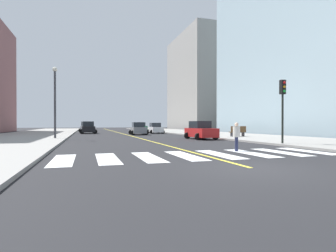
# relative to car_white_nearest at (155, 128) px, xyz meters

# --- Properties ---
(ground_plane) EXTENTS (220.00, 220.00, 0.00)m
(ground_plane) POSITION_rel_car_white_nearest_xyz_m (-5.20, -33.44, -0.79)
(ground_plane) COLOR black
(sidewalk_kerb_east) EXTENTS (10.00, 120.00, 0.15)m
(sidewalk_kerb_east) POSITION_rel_car_white_nearest_xyz_m (7.00, -13.44, -0.72)
(sidewalk_kerb_east) COLOR gray
(sidewalk_kerb_east) RESTS_ON ground
(sidewalk_kerb_west) EXTENTS (10.00, 120.00, 0.15)m
(sidewalk_kerb_west) POSITION_rel_car_white_nearest_xyz_m (-17.40, -13.44, -0.72)
(sidewalk_kerb_west) COLOR gray
(sidewalk_kerb_west) RESTS_ON ground
(crosswalk_paint) EXTENTS (13.50, 4.00, 0.01)m
(crosswalk_paint) POSITION_rel_car_white_nearest_xyz_m (-5.20, -29.44, -0.79)
(crosswalk_paint) COLOR silver
(crosswalk_paint) RESTS_ON ground
(lane_divider_paint) EXTENTS (0.16, 80.00, 0.01)m
(lane_divider_paint) POSITION_rel_car_white_nearest_xyz_m (-5.20, 6.56, -0.79)
(lane_divider_paint) COLOR yellow
(lane_divider_paint) RESTS_ON ground
(parking_garage_concrete) EXTENTS (18.00, 24.00, 26.33)m
(parking_garage_concrete) POSITION_rel_car_white_nearest_xyz_m (23.19, 28.15, 12.37)
(parking_garage_concrete) COLOR gray
(parking_garage_concrete) RESTS_ON ground
(car_white_nearest) EXTENTS (2.39, 3.82, 1.70)m
(car_white_nearest) POSITION_rel_car_white_nearest_xyz_m (0.00, 0.00, 0.00)
(car_white_nearest) COLOR silver
(car_white_nearest) RESTS_ON ground
(car_red_second) EXTENTS (2.64, 4.10, 1.80)m
(car_red_second) POSITION_rel_car_white_nearest_xyz_m (0.29, -16.97, 0.05)
(car_red_second) COLOR red
(car_red_second) RESTS_ON ground
(car_silver_third) EXTENTS (2.76, 4.38, 1.95)m
(car_silver_third) POSITION_rel_car_white_nearest_xyz_m (-10.58, 11.41, 0.11)
(car_silver_third) COLOR #B7B7BC
(car_silver_third) RESTS_ON ground
(car_gray_fourth) EXTENTS (2.54, 3.98, 1.75)m
(car_gray_fourth) POSITION_rel_car_white_nearest_xyz_m (-3.60, -4.36, 0.02)
(car_gray_fourth) COLOR slate
(car_gray_fourth) RESTS_ON ground
(car_black_fifth) EXTENTS (2.76, 4.32, 1.90)m
(car_black_fifth) POSITION_rel_car_white_nearest_xyz_m (-10.29, 2.62, 0.10)
(car_black_fifth) COLOR black
(car_black_fifth) RESTS_ON ground
(car_green_sixth) EXTENTS (2.57, 4.09, 1.82)m
(car_green_sixth) POSITION_rel_car_white_nearest_xyz_m (0.16, 12.64, 0.06)
(car_green_sixth) COLOR #236B42
(car_green_sixth) RESTS_ON ground
(traffic_light_near_corner) EXTENTS (0.36, 0.41, 4.44)m
(traffic_light_near_corner) POSITION_rel_car_white_nearest_xyz_m (2.61, -25.78, 2.49)
(traffic_light_near_corner) COLOR black
(traffic_light_near_corner) RESTS_ON sidewalk_kerb_east
(park_bench) EXTENTS (1.83, 0.68, 1.12)m
(park_bench) POSITION_rel_car_white_nearest_xyz_m (5.22, -15.78, -0.11)
(park_bench) COLOR brown
(park_bench) RESTS_ON sidewalk_kerb_east
(pedestrian_crossing) EXTENTS (0.39, 0.39, 1.59)m
(pedestrian_crossing) POSITION_rel_car_white_nearest_xyz_m (-2.64, -28.32, 0.08)
(pedestrian_crossing) COLOR #232847
(pedestrian_crossing) RESTS_ON ground
(street_lamp) EXTENTS (0.44, 0.44, 6.82)m
(street_lamp) POSITION_rel_car_white_nearest_xyz_m (-13.43, -13.65, 3.42)
(street_lamp) COLOR #38383D
(street_lamp) RESTS_ON sidewalk_kerb_west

